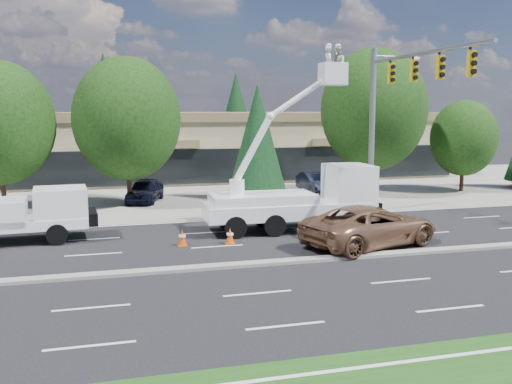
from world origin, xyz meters
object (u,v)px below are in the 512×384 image
object	(u,v)px
bucket_truck	(303,192)
signal_mast	(392,103)
utility_pickup	(26,221)
minivan	(370,226)

from	to	relation	value
bucket_truck	signal_mast	bearing A→B (deg)	17.38
signal_mast	utility_pickup	distance (m)	18.58
signal_mast	bucket_truck	bearing A→B (deg)	-164.25
utility_pickup	bucket_truck	world-z (taller)	bucket_truck
signal_mast	minivan	size ratio (longest dim) A/B	1.64
signal_mast	utility_pickup	size ratio (longest dim) A/B	1.65
utility_pickup	minivan	xyz separation A→B (m)	(14.09, -4.55, -0.09)
bucket_truck	minivan	world-z (taller)	bucket_truck
signal_mast	bucket_truck	size ratio (longest dim) A/B	1.16
signal_mast	minivan	xyz separation A→B (m)	(-3.76, -5.36, -5.20)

